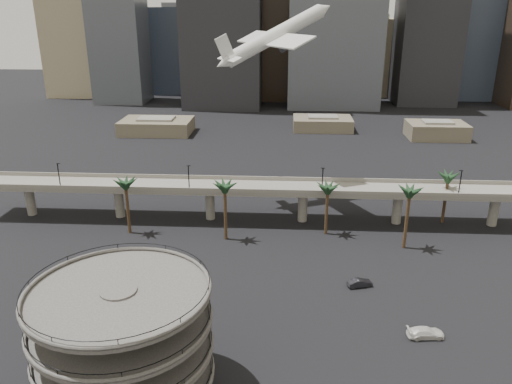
# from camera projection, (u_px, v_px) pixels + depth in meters

# --- Properties ---
(ground) EXTENTS (700.00, 700.00, 0.00)m
(ground) POSITION_uv_depth(u_px,v_px,m) (233.00, 381.00, 67.85)
(ground) COLOR black
(ground) RESTS_ON ground
(parking_ramp) EXTENTS (22.20, 22.20, 17.35)m
(parking_ramp) POSITION_uv_depth(u_px,v_px,m) (123.00, 335.00, 61.38)
(parking_ramp) COLOR #474442
(parking_ramp) RESTS_ON ground
(overpass) EXTENTS (130.00, 9.30, 14.70)m
(overpass) POSITION_uv_depth(u_px,v_px,m) (256.00, 191.00, 116.75)
(overpass) COLOR slate
(overpass) RESTS_ON ground
(palm_trees) EXTENTS (76.40, 18.40, 14.00)m
(palm_trees) POSITION_uv_depth(u_px,v_px,m) (308.00, 187.00, 107.42)
(palm_trees) COLOR #4D3821
(palm_trees) RESTS_ON ground
(low_buildings) EXTENTS (135.00, 27.50, 6.80)m
(low_buildings) POSITION_uv_depth(u_px,v_px,m) (286.00, 126.00, 199.62)
(low_buildings) COLOR brown
(low_buildings) RESTS_ON ground
(skyline) EXTENTS (269.00, 86.00, 121.62)m
(skyline) POSITION_uv_depth(u_px,v_px,m) (304.00, 14.00, 254.66)
(skyline) COLOR gray
(skyline) RESTS_ON ground
(airborne_jet) EXTENTS (29.71, 28.48, 16.55)m
(airborne_jet) POSITION_uv_depth(u_px,v_px,m) (275.00, 36.00, 120.52)
(airborne_jet) COLOR silver
(airborne_jet) RESTS_ON ground
(car_a) EXTENTS (4.56, 2.54, 1.47)m
(car_a) POSITION_uv_depth(u_px,v_px,m) (176.00, 315.00, 80.99)
(car_a) COLOR #C1591B
(car_a) RESTS_ON ground
(car_b) EXTENTS (4.82, 2.78, 1.50)m
(car_b) POSITION_uv_depth(u_px,v_px,m) (360.00, 283.00, 90.50)
(car_b) COLOR black
(car_b) RESTS_ON ground
(car_c) EXTENTS (5.91, 2.91, 1.65)m
(car_c) POSITION_uv_depth(u_px,v_px,m) (426.00, 333.00, 76.54)
(car_c) COLOR white
(car_c) RESTS_ON ground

